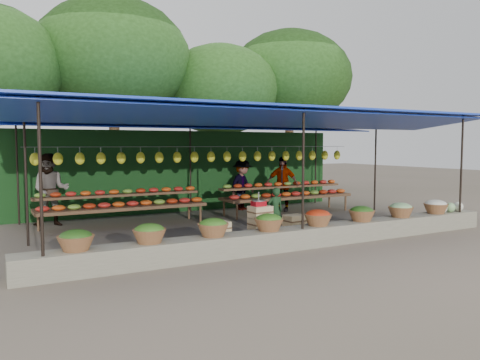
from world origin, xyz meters
TOP-DOWN VIEW (x-y plane):
  - ground at (0.00, 0.00)m, footprint 60.00×60.00m
  - stone_curb at (0.00, -2.75)m, footprint 10.60×0.55m
  - stall_canopy at (0.00, 0.07)m, footprint 10.80×6.60m
  - produce_baskets at (-0.10, -2.75)m, footprint 8.98×0.58m
  - netting_backdrop at (0.00, 3.15)m, footprint 10.60×0.06m
  - tree_row at (0.50, 6.09)m, footprint 16.51×5.50m
  - fruit_table_left at (-2.49, 1.35)m, footprint 4.21×0.95m
  - fruit_table_right at (2.51, 1.35)m, footprint 4.21×0.95m
  - crate_counter at (-0.42, -1.91)m, footprint 2.38×0.38m
  - weighing_scale at (-0.43, -1.91)m, footprint 0.28×0.28m
  - vendor_seated at (0.38, -1.30)m, footprint 0.42×0.30m
  - customer_left at (-4.08, 2.28)m, footprint 1.06×0.92m
  - customer_mid at (1.64, 2.57)m, footprint 1.18×0.94m
  - customer_right at (2.60, 1.75)m, footprint 1.01×0.98m

SIDE VIEW (x-z plane):
  - ground at x=0.00m, z-range 0.00..0.00m
  - stone_curb at x=0.00m, z-range 0.00..0.40m
  - crate_counter at x=-0.42m, z-range -0.07..0.70m
  - vendor_seated at x=0.38m, z-range 0.00..1.08m
  - produce_baskets at x=-0.10m, z-range 0.40..0.73m
  - fruit_table_left at x=-2.49m, z-range 0.14..1.07m
  - fruit_table_right at x=2.51m, z-range 0.14..1.07m
  - customer_mid at x=1.64m, z-range 0.00..1.59m
  - weighing_scale at x=-0.43m, z-range 0.69..0.99m
  - customer_right at x=2.60m, z-range 0.00..1.70m
  - customer_left at x=-4.08m, z-range 0.00..1.85m
  - netting_backdrop at x=0.00m, z-range 0.00..2.50m
  - stall_canopy at x=0.00m, z-range 1.26..4.08m
  - tree_row at x=0.50m, z-range 1.14..8.26m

